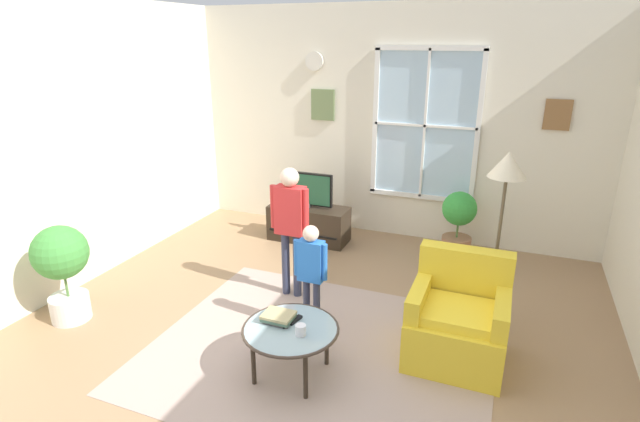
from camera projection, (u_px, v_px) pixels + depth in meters
ground_plane at (291, 359)px, 4.08m from camera, size 5.88×6.65×0.02m
back_wall at (392, 124)px, 6.29m from camera, size 5.28×0.17×2.93m
side_wall_left at (23, 158)px, 4.54m from camera, size 0.12×6.05×2.93m
area_rug at (320, 350)px, 4.18m from camera, size 2.82×2.33×0.01m
tv_stand at (309, 223)px, 6.40m from camera, size 1.03×0.43×0.46m
television at (308, 189)px, 6.24m from camera, size 0.64×0.08×0.45m
armchair at (458, 321)px, 4.01m from camera, size 0.76×0.74×0.87m
coffee_table at (291, 331)px, 3.77m from camera, size 0.75×0.75×0.42m
book_stack at (278, 317)px, 3.83m from camera, size 0.24×0.19×0.07m
cup at (301, 330)px, 3.66m from camera, size 0.08×0.08×0.08m
remote_near_books at (284, 322)px, 3.81m from camera, size 0.11×0.14×0.02m
remote_near_cup at (295, 320)px, 3.84m from camera, size 0.07×0.15×0.02m
person_blue_shirt at (311, 267)px, 4.25m from camera, size 0.31×0.14×1.03m
person_red_shirt at (290, 218)px, 4.82m from camera, size 0.41×0.18×1.35m
potted_plant_by_window at (458, 220)px, 5.87m from camera, size 0.41×0.41×0.81m
potted_plant_corner at (62, 264)px, 4.47m from camera, size 0.49×0.49×0.93m
floor_lamp at (506, 183)px, 4.14m from camera, size 0.32×0.32×1.63m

